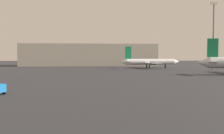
# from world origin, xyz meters

# --- Properties ---
(airplane_distant) EXTENTS (26.47, 19.81, 9.03)m
(airplane_distant) POSITION_xyz_m (27.50, 86.72, 2.70)
(airplane_distant) COLOR white
(airplane_distant) RESTS_ON ground_plane
(light_mast_right) EXTENTS (2.40, 0.50, 24.10)m
(light_mast_right) POSITION_xyz_m (46.49, 71.19, 13.35)
(light_mast_right) COLOR slate
(light_mast_right) RESTS_ON ground_plane
(terminal_building) EXTENTS (70.92, 23.57, 11.56)m
(terminal_building) POSITION_xyz_m (2.31, 120.61, 5.78)
(terminal_building) COLOR beige
(terminal_building) RESTS_ON ground_plane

